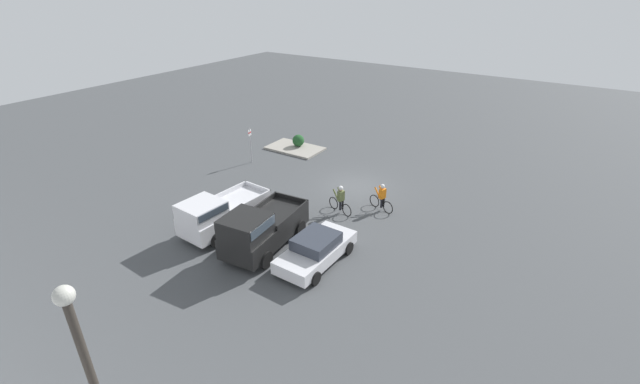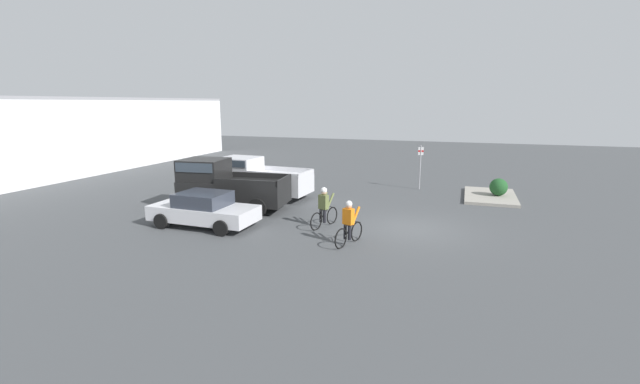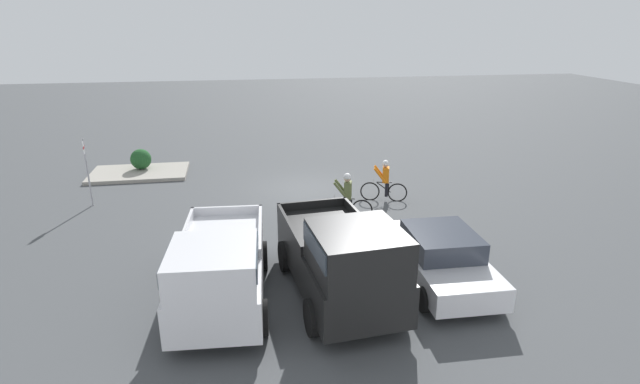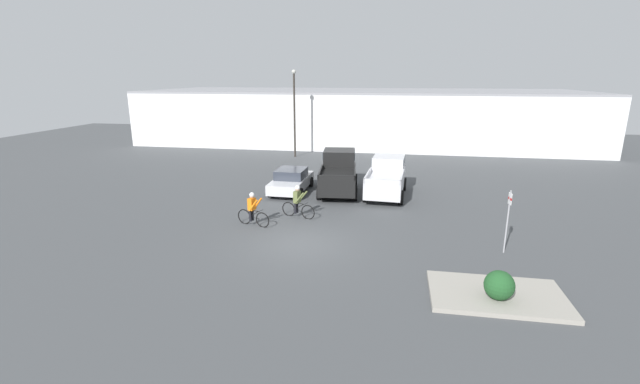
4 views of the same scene
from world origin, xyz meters
name	(u,v)px [view 2 (image 2 of 4)]	position (x,y,z in m)	size (l,w,h in m)	color
ground_plane	(410,228)	(0.00, 0.00, 0.00)	(80.00, 80.00, 0.00)	#424447
sedan_0	(204,209)	(-2.34, 7.96, 0.69)	(2.08, 4.35, 1.39)	silver
pickup_truck_0	(225,184)	(0.42, 8.62, 1.20)	(2.61, 5.10, 2.34)	black
pickup_truck_1	(258,177)	(3.29, 8.40, 1.07)	(2.43, 4.99, 2.07)	silver
cyclist_0	(324,207)	(-0.88, 3.33, 0.83)	(1.77, 0.65, 1.66)	black
cyclist_1	(349,223)	(-2.67, 1.82, 0.79)	(1.70, 0.63, 1.62)	black
fire_lane_sign	(420,163)	(8.12, 0.49, 1.53)	(0.06, 0.30, 2.54)	#9E9EA3
curb_island	(490,196)	(7.07, -3.29, 0.07)	(4.14, 2.55, 0.15)	gray
shrub	(499,187)	(7.01, -3.66, 0.60)	(0.91, 0.91, 0.91)	#1E4C23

